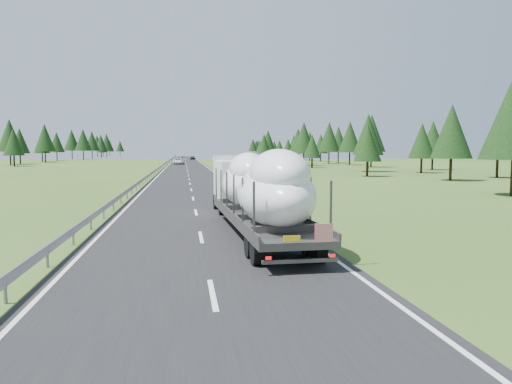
{
  "coord_description": "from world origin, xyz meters",
  "views": [
    {
      "loc": [
        -0.74,
        -13.29,
        3.93
      ],
      "look_at": [
        2.6,
        9.66,
        1.97
      ],
      "focal_mm": 35.0,
      "sensor_mm": 36.0,
      "label": 1
    }
  ],
  "objects": [
    {
      "name": "ground",
      "position": [
        0.0,
        0.0,
        0.0
      ],
      "size": [
        400.0,
        400.0,
        0.0
      ],
      "primitive_type": "plane",
      "color": "#334E1A",
      "rests_on": "ground"
    },
    {
      "name": "road_surface",
      "position": [
        0.0,
        100.0,
        0.01
      ],
      "size": [
        10.0,
        400.0,
        0.02
      ],
      "primitive_type": "cube",
      "color": "black",
      "rests_on": "ground"
    },
    {
      "name": "guardrail",
      "position": [
        -5.3,
        99.94,
        0.6
      ],
      "size": [
        0.1,
        400.0,
        0.76
      ],
      "color": "slate",
      "rests_on": "ground"
    },
    {
      "name": "marker_posts",
      "position": [
        6.5,
        155.0,
        0.54
      ],
      "size": [
        0.13,
        350.08,
        1.0
      ],
      "color": "silver",
      "rests_on": "ground"
    },
    {
      "name": "highway_sign",
      "position": [
        7.2,
        80.0,
        1.81
      ],
      "size": [
        0.08,
        0.9,
        2.6
      ],
      "color": "slate",
      "rests_on": "ground"
    },
    {
      "name": "tree_line_right",
      "position": [
        39.68,
        120.09,
        6.82
      ],
      "size": [
        28.3,
        355.11,
        12.26
      ],
      "color": "black",
      "rests_on": "ground"
    },
    {
      "name": "tree_line_left",
      "position": [
        -44.26,
        136.33,
        7.49
      ],
      "size": [
        15.67,
        355.49,
        12.63
      ],
      "color": "black",
      "rests_on": "ground"
    },
    {
      "name": "boat_truck",
      "position": [
        2.6,
        10.53,
        2.15
      ],
      "size": [
        3.22,
        19.16,
        3.97
      ],
      "color": "white",
      "rests_on": "ground"
    },
    {
      "name": "distant_van",
      "position": [
        -1.94,
        124.9,
        0.84
      ],
      "size": [
        3.15,
        6.2,
        1.68
      ],
      "primitive_type": "imported",
      "rotation": [
        0.0,
        0.0,
        -0.06
      ],
      "color": "silver",
      "rests_on": "ground"
    },
    {
      "name": "distant_car_dark",
      "position": [
        2.98,
        189.57,
        0.78
      ],
      "size": [
        2.29,
        4.74,
        1.56
      ],
      "primitive_type": "imported",
      "rotation": [
        0.0,
        0.0,
        0.1
      ],
      "color": "black",
      "rests_on": "ground"
    },
    {
      "name": "distant_car_blue",
      "position": [
        -0.67,
        256.96,
        0.67
      ],
      "size": [
        1.55,
        4.1,
        1.34
      ],
      "primitive_type": "imported",
      "rotation": [
        0.0,
        0.0,
        0.03
      ],
      "color": "#15173D",
      "rests_on": "ground"
    }
  ]
}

